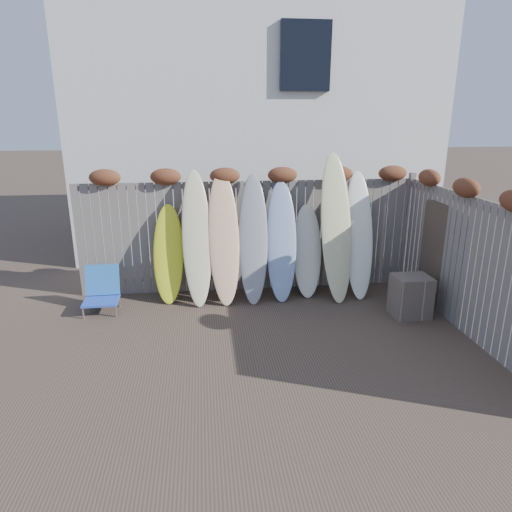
{
  "coord_description": "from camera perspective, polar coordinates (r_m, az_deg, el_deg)",
  "views": [
    {
      "loc": [
        -0.8,
        -5.52,
        3.08
      ],
      "look_at": [
        0.0,
        1.2,
        1.0
      ],
      "focal_mm": 32.0,
      "sensor_mm": 36.0,
      "label": 1
    }
  ],
  "objects": [
    {
      "name": "surfboard_5",
      "position": [
        8.1,
        6.41,
        0.64
      ],
      "size": [
        0.55,
        0.62,
        1.6
      ],
      "primitive_type": "ellipsoid",
      "rotation": [
        -0.31,
        0.0,
        -0.08
      ],
      "color": "silver",
      "rests_on": "ground"
    },
    {
      "name": "surfboard_7",
      "position": [
        8.19,
        12.73,
        2.57
      ],
      "size": [
        0.53,
        0.79,
        2.17
      ],
      "primitive_type": "ellipsoid",
      "rotation": [
        -0.31,
        0.0,
        -0.06
      ],
      "color": "white",
      "rests_on": "ground"
    },
    {
      "name": "surfboard_1",
      "position": [
        7.73,
        -7.43,
        2.21
      ],
      "size": [
        0.52,
        0.8,
        2.23
      ],
      "primitive_type": "ellipsoid",
      "rotation": [
        -0.31,
        0.0,
        0.04
      ],
      "color": "beige",
      "rests_on": "ground"
    },
    {
      "name": "surfboard_4",
      "position": [
        7.88,
        3.18,
        1.84
      ],
      "size": [
        0.58,
        0.76,
        2.02
      ],
      "primitive_type": "ellipsoid",
      "rotation": [
        -0.31,
        0.0,
        -0.08
      ],
      "color": "#88A0C9",
      "rests_on": "ground"
    },
    {
      "name": "wooden_crate",
      "position": [
        7.71,
        18.76,
        -4.76
      ],
      "size": [
        0.57,
        0.48,
        0.66
      ],
      "primitive_type": "cube",
      "rotation": [
        0.0,
        0.0,
        0.01
      ],
      "color": "brown",
      "rests_on": "ground"
    },
    {
      "name": "surfboard_0",
      "position": [
        7.93,
        -10.89,
        0.25
      ],
      "size": [
        0.56,
        0.64,
        1.65
      ],
      "primitive_type": "ellipsoid",
      "rotation": [
        -0.31,
        0.0,
        -0.08
      ],
      "color": "yellow",
      "rests_on": "ground"
    },
    {
      "name": "right_fence",
      "position": [
        7.17,
        25.48,
        -0.29
      ],
      "size": [
        0.28,
        4.4,
        2.24
      ],
      "color": "slate",
      "rests_on": "ground"
    },
    {
      "name": "ground",
      "position": [
        6.37,
        1.3,
        -11.83
      ],
      "size": [
        80.0,
        80.0,
        0.0
      ],
      "primitive_type": "plane",
      "color": "#493A2D"
    },
    {
      "name": "house",
      "position": [
        12.09,
        -0.64,
        17.68
      ],
      "size": [
        8.5,
        5.5,
        6.33
      ],
      "color": "silver",
      "rests_on": "ground"
    },
    {
      "name": "beach_chair",
      "position": [
        7.93,
        -18.72,
        -4.09
      ],
      "size": [
        0.56,
        0.6,
        0.73
      ],
      "color": "blue",
      "rests_on": "ground"
    },
    {
      "name": "surfboard_3",
      "position": [
        7.77,
        -0.35,
        2.12
      ],
      "size": [
        0.56,
        0.8,
        2.14
      ],
      "primitive_type": "ellipsoid",
      "rotation": [
        -0.31,
        0.0,
        -0.09
      ],
      "color": "gray",
      "rests_on": "ground"
    },
    {
      "name": "surfboard_2",
      "position": [
        7.74,
        -4.05,
        2.18
      ],
      "size": [
        0.55,
        0.79,
        2.19
      ],
      "primitive_type": "ellipsoid",
      "rotation": [
        -0.31,
        0.0,
        0.03
      ],
      "color": "#F0D38E",
      "rests_on": "ground"
    },
    {
      "name": "back_fence",
      "position": [
        8.18,
        -0.57,
        3.7
      ],
      "size": [
        6.05,
        0.28,
        2.24
      ],
      "color": "slate",
      "rests_on": "ground"
    },
    {
      "name": "lattice_panel",
      "position": [
        7.89,
        22.4,
        -0.44
      ],
      "size": [
        0.21,
        1.17,
        1.75
      ],
      "primitive_type": "cube",
      "rotation": [
        0.0,
        0.0,
        0.14
      ],
      "color": "brown",
      "rests_on": "ground"
    },
    {
      "name": "surfboard_6",
      "position": [
        7.96,
        9.99,
        3.52
      ],
      "size": [
        0.55,
        0.88,
        2.49
      ],
      "primitive_type": "ellipsoid",
      "rotation": [
        -0.31,
        0.0,
        0.02
      ],
      "color": "beige",
      "rests_on": "ground"
    }
  ]
}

